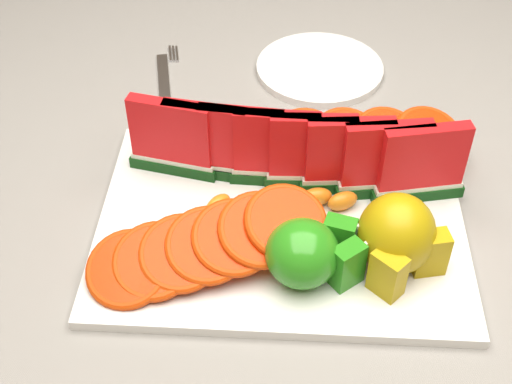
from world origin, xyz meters
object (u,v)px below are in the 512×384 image
(side_plate, at_px, (320,68))
(apple_cluster, at_px, (309,253))
(platter, at_px, (281,223))
(fork, at_px, (165,85))
(pear_cluster, at_px, (398,237))

(side_plate, bearing_deg, apple_cluster, -92.40)
(platter, bearing_deg, fork, 122.80)
(apple_cluster, bearing_deg, platter, 110.94)
(apple_cluster, xyz_separation_m, pear_cluster, (0.09, 0.02, 0.01))
(apple_cluster, distance_m, side_plate, 0.39)
(pear_cluster, bearing_deg, apple_cluster, -166.83)
(platter, height_order, pear_cluster, pear_cluster)
(platter, bearing_deg, side_plate, 81.65)
(pear_cluster, bearing_deg, fork, 132.02)
(platter, relative_size, side_plate, 2.17)
(platter, relative_size, fork, 2.05)
(platter, distance_m, fork, 0.31)
(platter, xyz_separation_m, side_plate, (0.05, 0.31, -0.00))
(apple_cluster, relative_size, side_plate, 0.59)
(apple_cluster, xyz_separation_m, side_plate, (0.02, 0.39, -0.04))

